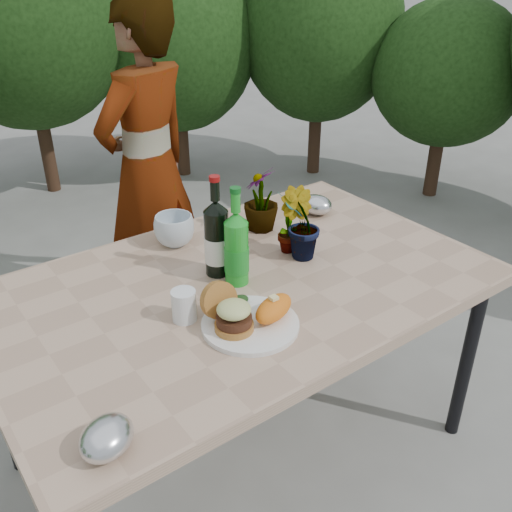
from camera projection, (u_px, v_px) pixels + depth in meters
ground at (244, 447)px, 2.20m from camera, size 80.00×80.00×0.00m
patio_table at (242, 296)px, 1.87m from camera, size 1.60×1.00×0.75m
shrub_hedge at (149, 62)px, 3.05m from camera, size 6.92×5.22×2.19m
dinner_plate at (250, 324)px, 1.62m from camera, size 0.28×0.28×0.01m
burger_stack at (230, 313)px, 1.58m from camera, size 0.11×0.16×0.11m
sweet_potato at (274, 308)px, 1.62m from camera, size 0.17×0.12×0.06m
grilled_veg at (237, 302)px, 1.68m from camera, size 0.08×0.05×0.03m
wine_bottle at (217, 239)px, 1.83m from camera, size 0.08×0.08×0.34m
sparkling_water at (236, 249)px, 1.78m from camera, size 0.08×0.08×0.33m
plastic_cup at (184, 305)px, 1.63m from camera, size 0.07×0.07×0.09m
seedling_left at (289, 222)px, 1.96m from camera, size 0.13×0.14×0.23m
seedling_mid at (300, 224)px, 1.92m from camera, size 0.17×0.17×0.25m
seedling_right at (261, 200)px, 2.11m from camera, size 0.19×0.19×0.24m
blue_bowl at (174, 230)px, 2.03m from camera, size 0.15×0.15×0.11m
foil_packet_left at (107, 438)px, 1.21m from camera, size 0.17×0.16×0.08m
foil_packet_right at (316, 205)px, 2.27m from camera, size 0.15×0.16×0.08m
person at (149, 169)px, 2.66m from camera, size 0.66×0.55×1.56m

